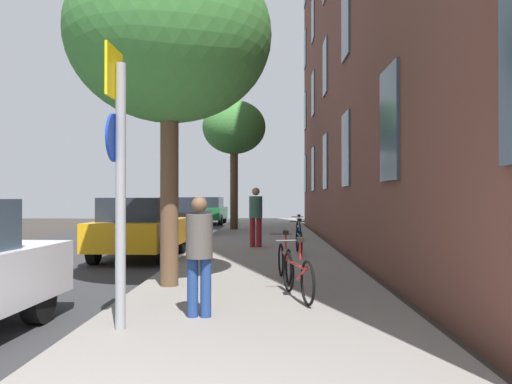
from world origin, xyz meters
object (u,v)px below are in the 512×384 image
object	(u,v)px
bicycle_2	(299,240)
pedestrian_1	(256,213)
sign_post	(119,167)
bicycle_3	(299,230)
traffic_light	(235,179)
bicycle_0	(298,274)
car_2	(184,216)
tree_near	(170,37)
car_3	(209,210)
car_1	(141,227)
bicycle_1	(285,261)
pedestrian_0	(199,248)
tree_far	(234,129)

from	to	relation	value
bicycle_2	pedestrian_1	bearing A→B (deg)	121.45
sign_post	bicycle_3	xyz separation A→B (m)	(2.84, 12.07, -1.53)
traffic_light	bicycle_3	distance (m)	9.42
bicycle_0	bicycle_3	world-z (taller)	bicycle_0
bicycle_3	car_2	distance (m)	6.08
tree_near	bicycle_3	size ratio (longest dim) A/B	3.51
bicycle_2	pedestrian_1	world-z (taller)	pedestrian_1
car_2	car_3	world-z (taller)	same
bicycle_0	car_1	xyz separation A→B (m)	(-3.83, 5.76, 0.36)
bicycle_1	car_2	size ratio (longest dim) A/B	0.39
pedestrian_0	traffic_light	bearing A→B (deg)	92.35
tree_near	bicycle_1	xyz separation A→B (m)	(2.01, 0.58, -3.95)
pedestrian_0	pedestrian_1	bearing A→B (deg)	86.68
car_1	tree_far	bearing A→B (deg)	80.16
pedestrian_0	car_2	distance (m)	15.54
bicycle_2	bicycle_3	distance (m)	4.39
tree_far	bicycle_2	size ratio (longest dim) A/B	3.48
bicycle_1	car_2	world-z (taller)	car_2
car_3	tree_far	bearing A→B (deg)	-72.90
pedestrian_1	car_2	size ratio (longest dim) A/B	0.44
bicycle_2	car_2	world-z (taller)	car_2
car_2	car_1	bearing A→B (deg)	-88.55
sign_post	car_3	distance (m)	24.34
traffic_light	tree_near	bearing A→B (deg)	-89.98
bicycle_2	car_2	xyz separation A→B (m)	(-4.43, 8.23, 0.35)
tree_far	pedestrian_0	size ratio (longest dim) A/B	3.96
bicycle_1	car_1	bearing A→B (deg)	131.82
car_3	bicycle_0	bearing A→B (deg)	-80.07
pedestrian_0	car_3	distance (m)	23.77
bicycle_2	car_3	bearing A→B (deg)	104.61
tree_near	bicycle_2	xyz separation A→B (m)	(2.54, 4.81, -3.94)
pedestrian_1	traffic_light	bearing A→B (deg)	96.89
pedestrian_1	car_2	distance (m)	7.07
traffic_light	tree_far	xyz separation A→B (m)	(0.14, -2.76, 2.30)
tree_near	pedestrian_0	xyz separation A→B (m)	(0.82, -2.26, -3.43)
bicycle_1	car_1	world-z (taller)	car_1
bicycle_3	car_3	bearing A→B (deg)	110.60
traffic_light	pedestrian_1	world-z (taller)	traffic_light
car_2	pedestrian_0	bearing A→B (deg)	-79.93
traffic_light	bicycle_1	bearing A→B (deg)	-83.37
car_1	tree_near	bearing A→B (deg)	-70.34
bicycle_0	bicycle_1	bearing A→B (deg)	94.88
tree_near	bicycle_0	bearing A→B (deg)	-26.01
pedestrian_0	car_2	bearing A→B (deg)	100.07
tree_near	bicycle_1	world-z (taller)	tree_near
sign_post	car_1	world-z (taller)	sign_post
traffic_light	car_3	xyz separation A→B (m)	(-1.77, 3.44, -1.74)
sign_post	car_1	xyz separation A→B (m)	(-1.65, 7.59, -1.16)
car_1	sign_post	bearing A→B (deg)	-77.76
sign_post	pedestrian_1	world-z (taller)	sign_post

